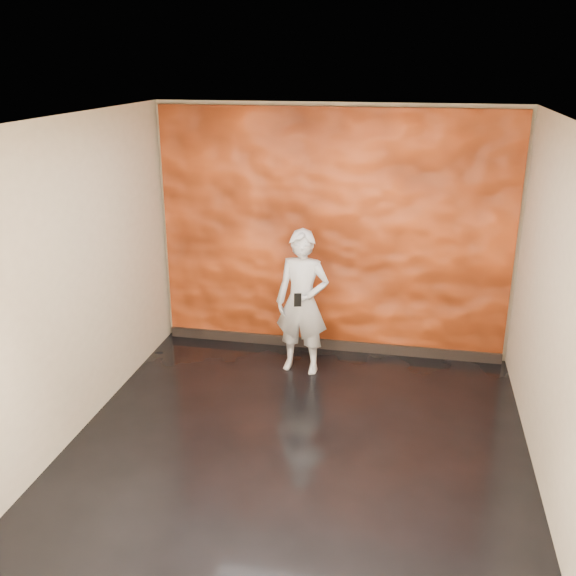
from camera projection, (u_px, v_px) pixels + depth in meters
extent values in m
cube|color=black|center=(300.00, 439.00, 5.78)|extent=(4.00, 4.00, 0.01)
cube|color=tan|center=(333.00, 232.00, 7.15)|extent=(4.00, 0.02, 2.80)
cube|color=tan|center=(234.00, 418.00, 3.46)|extent=(4.00, 0.02, 2.80)
cube|color=tan|center=(79.00, 277.00, 5.68)|extent=(0.02, 4.00, 2.80)
cube|color=tan|center=(556.00, 310.00, 4.94)|extent=(0.02, 4.00, 2.80)
cube|color=white|center=(302.00, 119.00, 4.83)|extent=(4.00, 4.00, 0.01)
cube|color=#DF501B|center=(332.00, 235.00, 7.12)|extent=(3.90, 0.06, 2.75)
cube|color=black|center=(329.00, 344.00, 7.53)|extent=(3.90, 0.04, 0.12)
imported|color=#ACB1BC|center=(302.00, 302.00, 6.80)|extent=(0.61, 0.44, 1.57)
cube|color=black|center=(298.00, 300.00, 6.57)|extent=(0.08, 0.04, 0.14)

